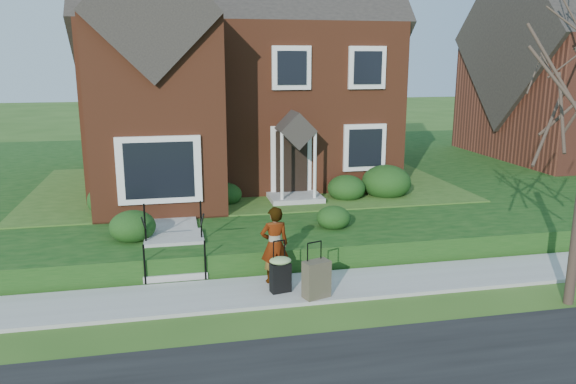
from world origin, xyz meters
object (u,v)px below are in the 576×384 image
object	(u,v)px
woman	(275,245)
front_steps	(175,250)
suitcase_olive	(316,279)
suitcase_black	(280,272)

from	to	relation	value
woman	front_steps	bearing A→B (deg)	-37.32
front_steps	suitcase_olive	bearing A→B (deg)	-40.78
woman	suitcase_black	world-z (taller)	woman
woman	suitcase_olive	size ratio (longest dim) A/B	1.46
woman	suitcase_olive	xyz separation A→B (m)	(0.69, -0.98, -0.46)
woman	suitcase_black	bearing A→B (deg)	88.86
front_steps	suitcase_black	xyz separation A→B (m)	(2.15, -2.00, 0.04)
front_steps	woman	world-z (taller)	woman
suitcase_black	suitcase_olive	size ratio (longest dim) A/B	0.95
front_steps	woman	size ratio (longest dim) A/B	1.19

